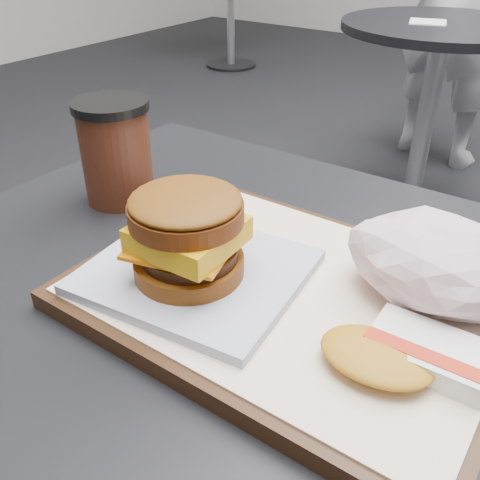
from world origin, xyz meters
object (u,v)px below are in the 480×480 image
neighbor_table (433,80)px  coffee_cup (116,150)px  hash_brown (406,354)px  crumpled_wrapper (440,263)px  serving_tray (290,296)px  breakfast_sandwich (190,244)px  customer_table (270,419)px

neighbor_table → coffee_cup: bearing=-86.8°
hash_brown → crumpled_wrapper: 0.10m
coffee_cup → neighbor_table: size_ratio=0.17×
serving_tray → breakfast_sandwich: (-0.08, -0.04, 0.05)m
serving_tray → hash_brown: bearing=-15.5°
breakfast_sandwich → coffee_cup: coffee_cup is taller
coffee_cup → neighbor_table: coffee_cup is taller
customer_table → hash_brown: 0.26m
hash_brown → crumpled_wrapper: size_ratio=0.77×
coffee_cup → neighbor_table: bearing=93.2°
coffee_cup → neighbor_table: 1.63m
serving_tray → breakfast_sandwich: 0.10m
coffee_cup → serving_tray: bearing=-12.3°
breakfast_sandwich → hash_brown: breakfast_sandwich is taller
customer_table → crumpled_wrapper: (0.13, 0.05, 0.24)m
breakfast_sandwich → coffee_cup: bearing=152.9°
serving_tray → neighbor_table: bearing=102.6°
neighbor_table → customer_table: bearing=-78.0°
crumpled_wrapper → coffee_cup: 0.39m
serving_tray → hash_brown: size_ratio=3.15×
customer_table → crumpled_wrapper: bearing=21.7°
serving_tray → crumpled_wrapper: (0.11, 0.06, 0.04)m
customer_table → serving_tray: bearing=-27.5°
breakfast_sandwich → hash_brown: (0.20, 0.01, -0.03)m
serving_tray → crumpled_wrapper: bearing=30.4°
serving_tray → crumpled_wrapper: crumpled_wrapper is taller
hash_brown → crumpled_wrapper: (-0.01, 0.10, 0.02)m
neighbor_table → breakfast_sandwich: bearing=-80.3°
customer_table → crumpled_wrapper: 0.28m
breakfast_sandwich → hash_brown: 0.20m
hash_brown → coffee_cup: 0.42m
customer_table → serving_tray: serving_tray is taller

